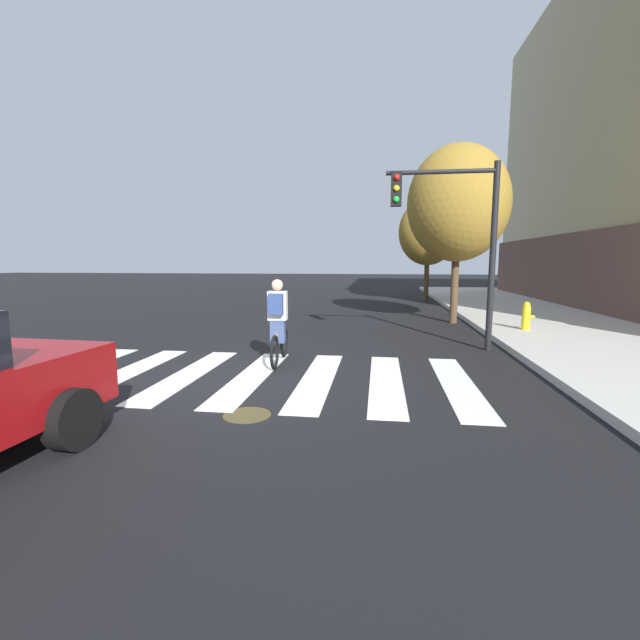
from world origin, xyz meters
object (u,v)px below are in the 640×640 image
at_px(manhole_cover, 247,415).
at_px(street_tree_mid, 428,232).
at_px(fire_hydrant, 526,316).
at_px(traffic_light_near, 456,224).
at_px(street_tree_near, 458,204).
at_px(cyclist, 278,322).

relative_size(manhole_cover, street_tree_mid, 0.12).
bearing_deg(manhole_cover, fire_hydrant, 50.99).
height_order(traffic_light_near, street_tree_mid, street_tree_mid).
bearing_deg(street_tree_near, cyclist, -124.53).
bearing_deg(street_tree_mid, traffic_light_near, -93.23).
xyz_separation_m(fire_hydrant, street_tree_near, (-1.60, 2.13, 3.32)).
bearing_deg(fire_hydrant, street_tree_mid, 99.63).
distance_m(fire_hydrant, street_tree_near, 4.25).
bearing_deg(fire_hydrant, manhole_cover, -129.01).
xyz_separation_m(traffic_light_near, street_tree_mid, (0.69, 12.24, 0.61)).
relative_size(cyclist, street_tree_mid, 0.33).
xyz_separation_m(manhole_cover, street_tree_near, (4.17, 9.25, 3.85)).
bearing_deg(cyclist, fire_hydrant, 35.45).
bearing_deg(traffic_light_near, cyclist, -151.58).
bearing_deg(street_tree_near, traffic_light_near, -99.90).
bearing_deg(manhole_cover, street_tree_mid, 76.53).
height_order(manhole_cover, street_tree_near, street_tree_near).
height_order(traffic_light_near, street_tree_near, street_tree_near).
height_order(fire_hydrant, street_tree_mid, street_tree_mid).
height_order(traffic_light_near, fire_hydrant, traffic_light_near).
xyz_separation_m(cyclist, traffic_light_near, (3.63, 1.96, 2.02)).
relative_size(fire_hydrant, street_tree_mid, 0.15).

